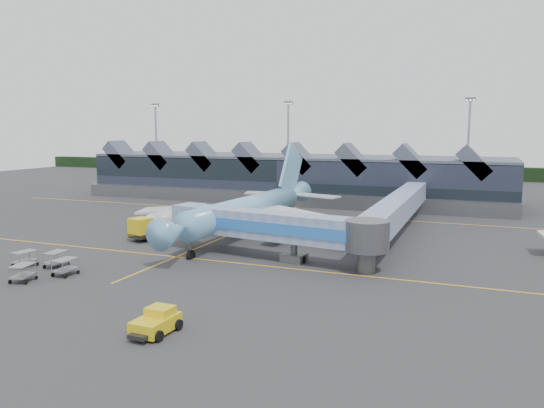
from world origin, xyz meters
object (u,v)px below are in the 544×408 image
at_px(main_airliner, 250,208).
at_px(jet_bridge, 285,228).
at_px(pushback_tug, 156,322).
at_px(fuel_truck, 164,223).

xyz_separation_m(main_airliner, jet_bridge, (9.75, -12.02, -0.09)).
bearing_deg(pushback_tug, fuel_truck, 124.75).
distance_m(jet_bridge, fuel_truck, 21.80).
height_order(jet_bridge, fuel_truck, jet_bridge).
bearing_deg(pushback_tug, main_airliner, 105.81).
relative_size(fuel_truck, pushback_tug, 2.47).
relative_size(jet_bridge, pushback_tug, 6.40).
xyz_separation_m(jet_bridge, fuel_truck, (-20.66, 6.69, -1.81)).
relative_size(main_airliner, pushback_tug, 9.60).
distance_m(main_airliner, jet_bridge, 15.48).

